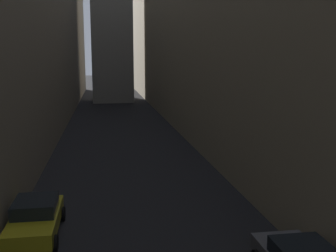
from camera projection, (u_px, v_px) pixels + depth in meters
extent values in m
plane|color=black|center=(121.00, 134.00, 37.91)|extent=(264.00, 264.00, 0.00)
cube|color=gray|center=(231.00, 13.00, 39.68)|extent=(11.23, 108.00, 22.96)
cube|color=#A59919|center=(35.00, 221.00, 16.12)|extent=(1.81, 4.28, 0.62)
cube|color=black|center=(35.00, 206.00, 16.21)|extent=(1.66, 1.95, 0.54)
cylinder|color=black|center=(20.00, 216.00, 17.45)|extent=(0.22, 0.62, 0.62)
cylinder|color=black|center=(62.00, 214.00, 17.73)|extent=(0.22, 0.62, 0.62)
cylinder|color=black|center=(4.00, 247.00, 14.61)|extent=(0.22, 0.62, 0.62)
cylinder|color=black|center=(55.00, 243.00, 14.90)|extent=(0.22, 0.62, 0.62)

